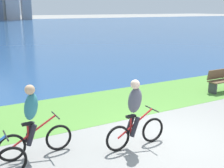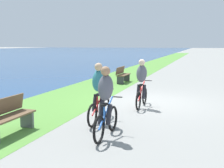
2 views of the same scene
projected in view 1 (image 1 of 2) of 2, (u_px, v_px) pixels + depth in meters
The scene contains 5 objects.
ground_plane at pixel (172, 140), 7.45m from camera, with size 300.00×300.00×0.00m, color gray.
grass_strip_bayside at pixel (109, 104), 10.25m from camera, with size 120.00×3.16×0.01m, color #59933D.
cyclist_lead at pixel (135, 114), 6.87m from camera, with size 1.64×0.52×1.67m.
cyclist_trailing at pixel (33, 121), 6.42m from camera, with size 1.70×0.52×1.67m.
bench_near_path at pixel (223, 80), 11.75m from camera, with size 1.50×0.47×0.90m.
Camera 1 is at (-4.70, -5.22, 3.24)m, focal length 46.73 mm.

